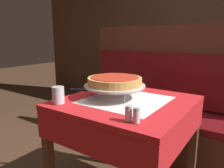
# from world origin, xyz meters

# --- Properties ---
(dining_table_front) EXTENTS (0.75, 0.75, 0.73)m
(dining_table_front) POSITION_xyz_m (0.00, 0.00, 0.61)
(dining_table_front) COLOR red
(dining_table_front) RESTS_ON ground_plane
(dining_table_rear) EXTENTS (0.76, 0.76, 0.74)m
(dining_table_rear) POSITION_xyz_m (-0.04, 1.49, 0.65)
(dining_table_rear) COLOR #194799
(dining_table_rear) RESTS_ON ground_plane
(booth_bench) EXTENTS (1.71, 0.47, 1.22)m
(booth_bench) POSITION_xyz_m (-0.03, 0.75, 0.35)
(booth_bench) COLOR #4C2819
(booth_bench) RESTS_ON ground_plane
(back_wall_panel) EXTENTS (6.00, 0.04, 2.40)m
(back_wall_panel) POSITION_xyz_m (0.00, 2.06, 1.20)
(back_wall_panel) COLOR #4C2D1E
(back_wall_panel) RESTS_ON ground_plane
(pizza_pan_stand) EXTENTS (0.38, 0.38, 0.09)m
(pizza_pan_stand) POSITION_xyz_m (-0.08, -0.01, 0.81)
(pizza_pan_stand) COLOR #ADADB2
(pizza_pan_stand) RESTS_ON dining_table_front
(deep_dish_pizza) EXTENTS (0.34, 0.34, 0.05)m
(deep_dish_pizza) POSITION_xyz_m (-0.08, -0.01, 0.84)
(deep_dish_pizza) COLOR tan
(deep_dish_pizza) RESTS_ON pizza_pan_stand
(pizza_server) EXTENTS (0.24, 0.16, 0.01)m
(pizza_server) POSITION_xyz_m (-0.34, 0.04, 0.74)
(pizza_server) COLOR #BCBCC1
(pizza_server) RESTS_ON dining_table_front
(water_glass_near) EXTENTS (0.07, 0.07, 0.10)m
(water_glass_near) POSITION_xyz_m (-0.29, -0.29, 0.78)
(water_glass_near) COLOR silver
(water_glass_near) RESTS_ON dining_table_front
(salt_shaker) EXTENTS (0.03, 0.03, 0.07)m
(salt_shaker) POSITION_xyz_m (0.19, -0.29, 0.77)
(salt_shaker) COLOR silver
(salt_shaker) RESTS_ON dining_table_front
(pepper_shaker) EXTENTS (0.03, 0.03, 0.07)m
(pepper_shaker) POSITION_xyz_m (0.23, -0.29, 0.77)
(pepper_shaker) COLOR silver
(pepper_shaker) RESTS_ON dining_table_front
(condiment_caddy) EXTENTS (0.12, 0.12, 0.16)m
(condiment_caddy) POSITION_xyz_m (0.05, 1.58, 0.78)
(condiment_caddy) COLOR black
(condiment_caddy) RESTS_ON dining_table_rear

